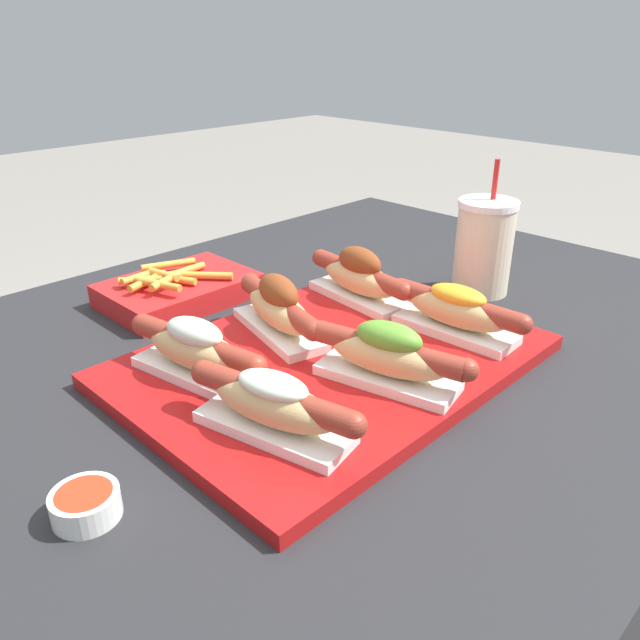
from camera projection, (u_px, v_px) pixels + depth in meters
name	position (u px, v px, depth m)	size (l,w,h in m)	color
patio_table	(310.00, 552.00, 0.98)	(1.34, 0.93, 0.73)	#232326
serving_tray	(331.00, 361.00, 0.77)	(0.50, 0.36, 0.02)	#B71414
hot_dog_0	(273.00, 404.00, 0.61)	(0.09, 0.20, 0.07)	white
hot_dog_1	(388.00, 355.00, 0.69)	(0.09, 0.20, 0.07)	white
hot_dog_2	(457.00, 310.00, 0.81)	(0.07, 0.20, 0.07)	white
hot_dog_3	(196.00, 350.00, 0.71)	(0.09, 0.20, 0.07)	white
hot_dog_4	(279.00, 308.00, 0.81)	(0.10, 0.20, 0.08)	white
hot_dog_5	(359.00, 277.00, 0.91)	(0.08, 0.20, 0.08)	white
sauce_bowl	(85.00, 503.00, 0.53)	(0.06, 0.06, 0.03)	white
drink_cup	(484.00, 247.00, 0.97)	(0.09, 0.09, 0.21)	beige
fries_basket	(178.00, 289.00, 0.96)	(0.22, 0.15, 0.06)	red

